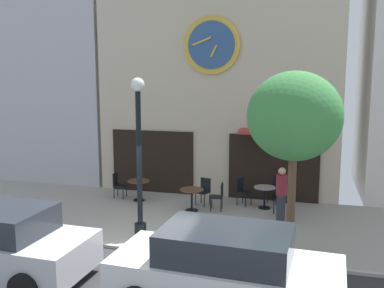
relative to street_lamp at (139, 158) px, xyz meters
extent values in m
cube|color=#9E998E|center=(0.38, 1.74, -2.21)|extent=(26.12, 5.42, 0.05)
cube|color=#A8A5A0|center=(0.38, -0.95, -2.14)|extent=(26.12, 0.12, 0.08)
cube|color=beige|center=(1.00, 5.89, 2.32)|extent=(8.86, 2.88, 9.00)
cylinder|color=gold|center=(1.00, 4.39, 3.17)|extent=(1.99, 0.10, 1.99)
cylinder|color=#2D5184|center=(1.00, 4.33, 3.17)|extent=(1.63, 0.04, 1.63)
cube|color=gold|center=(1.10, 4.29, 2.97)|extent=(0.26, 0.03, 0.43)
cube|color=gold|center=(0.68, 4.29, 3.29)|extent=(0.67, 0.03, 0.31)
cube|color=black|center=(-1.22, 4.41, -1.03)|extent=(3.10, 0.10, 2.30)
cube|color=black|center=(3.21, 4.41, -1.03)|extent=(3.10, 0.10, 2.30)
cube|color=#B23333|center=(3.48, 4.10, 0.27)|extent=(2.84, 0.90, 0.12)
cylinder|color=black|center=(0.00, 0.00, -2.00)|extent=(0.32, 0.32, 0.36)
cylinder|color=black|center=(0.00, 0.00, -0.21)|extent=(0.14, 0.14, 3.93)
sphere|color=white|center=(0.00, 0.00, 1.93)|extent=(0.36, 0.36, 0.36)
cylinder|color=brown|center=(3.99, -0.20, -0.86)|extent=(0.20, 0.20, 2.63)
ellipsoid|color=#3D8442|center=(3.99, -0.20, 1.23)|extent=(2.23, 2.00, 2.12)
cylinder|color=black|center=(-1.29, 3.16, -1.83)|extent=(0.07, 0.07, 0.70)
cylinder|color=black|center=(-1.29, 3.16, -2.17)|extent=(0.40, 0.40, 0.03)
cylinder|color=brown|center=(-1.29, 3.16, -1.48)|extent=(0.77, 0.77, 0.03)
cylinder|color=black|center=(0.79, 2.51, -1.83)|extent=(0.07, 0.07, 0.71)
cylinder|color=black|center=(0.79, 2.51, -2.17)|extent=(0.40, 0.40, 0.03)
cylinder|color=brown|center=(0.79, 2.51, -1.48)|extent=(0.76, 0.76, 0.03)
cylinder|color=black|center=(3.03, 3.38, -1.83)|extent=(0.07, 0.07, 0.71)
cylinder|color=black|center=(3.03, 3.38, -2.17)|extent=(0.40, 0.40, 0.03)
cylinder|color=gray|center=(3.03, 3.38, -1.47)|extent=(0.71, 0.71, 0.03)
cube|color=black|center=(2.33, 3.58, -1.73)|extent=(0.53, 0.53, 0.04)
cube|color=black|center=(2.17, 3.65, -1.51)|extent=(0.20, 0.36, 0.45)
cylinder|color=black|center=(2.41, 3.35, -1.96)|extent=(0.03, 0.03, 0.45)
cylinder|color=black|center=(2.56, 3.66, -1.96)|extent=(0.03, 0.03, 0.45)
cylinder|color=black|center=(2.11, 3.50, -1.96)|extent=(0.03, 0.03, 0.45)
cylinder|color=black|center=(2.25, 3.80, -1.96)|extent=(0.03, 0.03, 0.45)
cube|color=black|center=(0.99, 3.21, -1.73)|extent=(0.51, 0.51, 0.04)
cube|color=black|center=(1.05, 3.38, -1.51)|extent=(0.37, 0.16, 0.45)
cylinder|color=black|center=(0.77, 3.10, -1.96)|extent=(0.03, 0.03, 0.45)
cylinder|color=black|center=(1.09, 2.99, -1.96)|extent=(0.03, 0.03, 0.45)
cylinder|color=black|center=(0.88, 3.42, -1.96)|extent=(0.03, 0.03, 0.45)
cylinder|color=black|center=(1.20, 3.31, -1.96)|extent=(0.03, 0.03, 0.45)
cube|color=black|center=(-2.05, 3.31, -1.73)|extent=(0.41, 0.41, 0.04)
cube|color=black|center=(-2.23, 3.30, -1.51)|extent=(0.05, 0.38, 0.45)
cylinder|color=black|center=(-1.88, 3.15, -1.96)|extent=(0.03, 0.03, 0.45)
cylinder|color=black|center=(-1.89, 3.49, -1.96)|extent=(0.03, 0.03, 0.45)
cylinder|color=black|center=(-2.22, 3.14, -1.96)|extent=(0.03, 0.03, 0.45)
cylinder|color=black|center=(-2.23, 3.47, -1.96)|extent=(0.03, 0.03, 0.45)
cube|color=black|center=(3.32, 4.07, -1.73)|extent=(0.55, 0.55, 0.04)
cube|color=black|center=(3.42, 4.22, -1.51)|extent=(0.34, 0.24, 0.45)
cylinder|color=black|center=(3.09, 4.02, -1.96)|extent=(0.03, 0.03, 0.45)
cylinder|color=black|center=(3.37, 3.84, -1.96)|extent=(0.03, 0.03, 0.45)
cylinder|color=black|center=(3.27, 4.30, -1.96)|extent=(0.03, 0.03, 0.45)
cylinder|color=black|center=(3.56, 4.12, -1.96)|extent=(0.03, 0.03, 0.45)
cube|color=black|center=(3.61, 2.83, -1.73)|extent=(0.56, 0.56, 0.04)
cube|color=black|center=(3.72, 2.69, -1.51)|extent=(0.33, 0.26, 0.45)
cylinder|color=black|center=(3.65, 3.07, -1.96)|extent=(0.03, 0.03, 0.45)
cylinder|color=black|center=(3.37, 2.87, -1.96)|extent=(0.03, 0.03, 0.45)
cylinder|color=black|center=(3.85, 2.79, -1.96)|extent=(0.03, 0.03, 0.45)
cylinder|color=black|center=(3.58, 2.59, -1.96)|extent=(0.03, 0.03, 0.45)
cube|color=black|center=(1.54, 2.77, -1.73)|extent=(0.43, 0.43, 0.04)
cube|color=black|center=(1.72, 2.78, -1.51)|extent=(0.07, 0.38, 0.45)
cylinder|color=black|center=(1.36, 2.92, -1.96)|extent=(0.03, 0.03, 0.45)
cylinder|color=black|center=(1.39, 2.59, -1.96)|extent=(0.03, 0.03, 0.45)
cylinder|color=black|center=(1.70, 2.95, -1.96)|extent=(0.03, 0.03, 0.45)
cylinder|color=black|center=(1.73, 2.61, -1.96)|extent=(0.03, 0.03, 0.45)
cylinder|color=#2D2D38|center=(3.63, 2.12, -1.76)|extent=(0.28, 0.28, 0.85)
cylinder|color=maroon|center=(3.63, 2.12, -1.03)|extent=(0.35, 0.35, 0.60)
sphere|color=tan|center=(3.63, 2.12, -0.62)|extent=(0.22, 0.22, 0.22)
cylinder|color=black|center=(-0.85, -3.93, -1.86)|extent=(0.65, 0.25, 0.64)
cylinder|color=black|center=(-0.78, -2.13, -1.86)|extent=(0.65, 0.25, 0.64)
cube|color=white|center=(2.91, -3.05, -1.59)|extent=(4.40, 2.05, 0.75)
cube|color=#262B33|center=(2.91, -3.05, -0.93)|extent=(2.50, 1.72, 0.60)
cylinder|color=black|center=(4.38, -2.24, -1.86)|extent=(0.65, 0.26, 0.64)
cylinder|color=black|center=(1.54, -2.07, -1.86)|extent=(0.65, 0.26, 0.64)
camera|label=1|loc=(4.29, -10.79, 2.26)|focal=41.38mm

